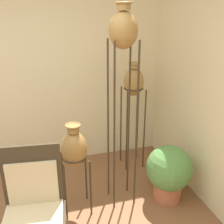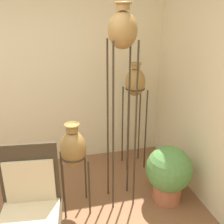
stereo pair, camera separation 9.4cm
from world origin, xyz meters
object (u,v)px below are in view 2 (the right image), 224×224
(chair, at_px, (30,201))
(potted_plant, at_px, (169,172))
(vase_stand_tall, at_px, (122,39))
(vase_stand_medium, at_px, (135,85))
(vase_stand_short, at_px, (73,149))

(chair, xyz_separation_m, potted_plant, (1.50, 0.44, -0.25))
(potted_plant, bearing_deg, chair, -163.61)
(vase_stand_tall, xyz_separation_m, chair, (-0.96, -0.58, -1.24))
(vase_stand_tall, height_order, potted_plant, vase_stand_tall)
(vase_stand_medium, relative_size, potted_plant, 2.18)
(vase_stand_medium, distance_m, chair, 1.96)
(vase_stand_medium, bearing_deg, vase_stand_short, -141.67)
(vase_stand_medium, bearing_deg, vase_stand_tall, -118.98)
(vase_stand_medium, distance_m, potted_plant, 1.20)
(chair, bearing_deg, vase_stand_tall, 37.76)
(potted_plant, bearing_deg, vase_stand_tall, 165.33)
(potted_plant, bearing_deg, vase_stand_medium, 99.71)
(chair, relative_size, potted_plant, 1.60)
(vase_stand_tall, height_order, chair, vase_stand_tall)
(chair, distance_m, potted_plant, 1.58)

